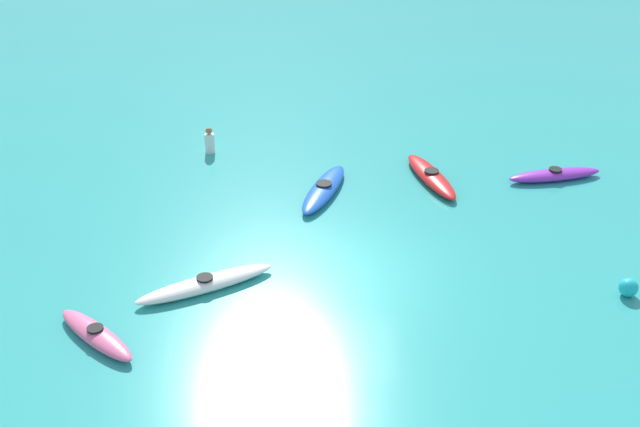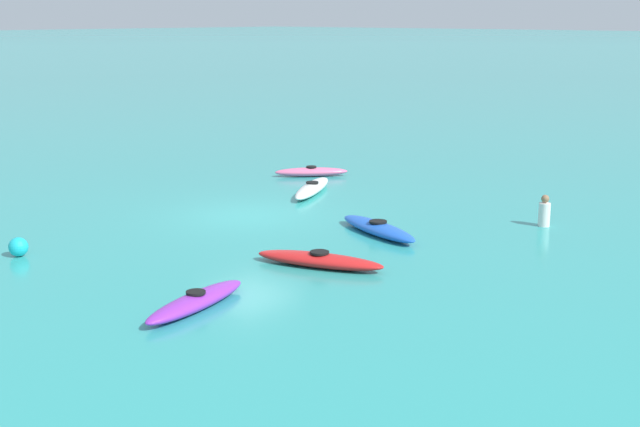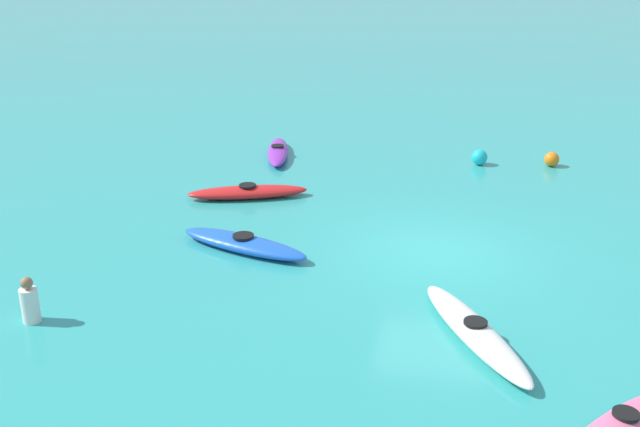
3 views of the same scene
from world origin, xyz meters
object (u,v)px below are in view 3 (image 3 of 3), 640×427
at_px(kayak_pink, 624,425).
at_px(kayak_red, 248,192).
at_px(buoy_orange, 552,159).
at_px(buoy_cyan, 480,157).
at_px(kayak_white, 475,332).
at_px(kayak_purple, 278,152).
at_px(kayak_blue, 244,244).
at_px(person_near_shore, 30,302).

distance_m(kayak_pink, kayak_red, 11.53).
distance_m(kayak_red, buoy_orange, 9.24).
bearing_deg(buoy_orange, kayak_red, 119.04).
distance_m(buoy_cyan, buoy_orange, 2.13).
height_order(kayak_white, kayak_red, same).
xyz_separation_m(kayak_white, kayak_pink, (-2.18, -2.06, 0.00)).
relative_size(kayak_red, buoy_cyan, 6.80).
bearing_deg(kayak_red, buoy_cyan, -54.78).
distance_m(kayak_pink, kayak_purple, 14.63).
height_order(buoy_cyan, buoy_orange, buoy_cyan).
bearing_deg(buoy_cyan, kayak_purple, 93.66).
distance_m(kayak_red, buoy_cyan, 7.31).
xyz_separation_m(kayak_white, kayak_purple, (9.97, 6.09, 0.00)).
bearing_deg(kayak_white, buoy_cyan, -0.34).
xyz_separation_m(kayak_blue, kayak_purple, (7.12, 1.07, -0.00)).
height_order(kayak_pink, kayak_blue, same).
bearing_deg(buoy_cyan, kayak_white, 179.66).
relative_size(kayak_blue, person_near_shore, 3.73).
height_order(buoy_orange, person_near_shore, person_near_shore).
height_order(kayak_pink, buoy_cyan, buoy_cyan).
xyz_separation_m(kayak_blue, person_near_shore, (-3.79, 2.82, 0.22)).
xyz_separation_m(kayak_white, buoy_orange, (10.63, -2.17, 0.06)).
bearing_deg(kayak_white, buoy_orange, -11.55).
bearing_deg(kayak_blue, kayak_white, -119.64).
bearing_deg(kayak_white, kayak_pink, -136.64).
bearing_deg(kayak_pink, kayak_red, 43.74).
distance_m(kayak_red, kayak_purple, 3.83).
distance_m(buoy_cyan, person_near_shore, 13.78).
distance_m(kayak_blue, buoy_orange, 10.59).
bearing_deg(kayak_blue, kayak_pink, -125.44).
bearing_deg(person_near_shore, kayak_blue, -36.60).
height_order(kayak_red, kayak_blue, same).
distance_m(kayak_blue, person_near_shore, 4.73).
bearing_deg(kayak_purple, kayak_blue, -171.42).
xyz_separation_m(kayak_red, buoy_cyan, (4.22, -5.97, 0.07)).
bearing_deg(kayak_red, kayak_white, -136.12).
xyz_separation_m(kayak_blue, buoy_orange, (7.78, -7.19, 0.06)).
relative_size(kayak_purple, buoy_cyan, 6.49).
bearing_deg(person_near_shore, buoy_orange, -40.83).
xyz_separation_m(kayak_red, buoy_orange, (4.49, -8.08, 0.06)).
bearing_deg(kayak_purple, buoy_orange, -85.40).
height_order(kayak_white, buoy_orange, buoy_orange).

